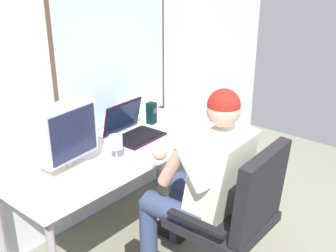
# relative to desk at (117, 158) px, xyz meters

# --- Properties ---
(wall_rear) EXTENTS (5.61, 0.08, 2.87)m
(wall_rear) POSITION_rel_desk_xyz_m (-0.15, 0.41, 0.77)
(wall_rear) COLOR silver
(wall_rear) RESTS_ON ground
(desk) EXTENTS (1.65, 0.70, 0.73)m
(desk) POSITION_rel_desk_xyz_m (0.00, 0.00, 0.00)
(desk) COLOR gray
(desk) RESTS_ON ground
(office_chair) EXTENTS (0.63, 0.58, 0.98)m
(office_chair) POSITION_rel_desk_xyz_m (0.11, -0.92, -0.09)
(office_chair) COLOR black
(office_chair) RESTS_ON ground
(person_seated) EXTENTS (0.54, 0.78, 1.28)m
(person_seated) POSITION_rel_desk_xyz_m (0.10, -0.66, 0.02)
(person_seated) COLOR navy
(person_seated) RESTS_ON ground
(crt_monitor) EXTENTS (0.40, 0.24, 0.42)m
(crt_monitor) POSITION_rel_desk_xyz_m (-0.39, 0.01, 0.31)
(crt_monitor) COLOR beige
(crt_monitor) RESTS_ON desk
(laptop) EXTENTS (0.37, 0.32, 0.25)m
(laptop) POSITION_rel_desk_xyz_m (0.23, 0.08, 0.13)
(laptop) COLOR black
(laptop) RESTS_ON desk
(wine_glass) EXTENTS (0.09, 0.09, 0.17)m
(wine_glass) POSITION_rel_desk_xyz_m (-0.11, -0.12, 0.18)
(wine_glass) COLOR silver
(wine_glass) RESTS_ON desk
(desk_speaker) EXTENTS (0.07, 0.07, 0.17)m
(desk_speaker) POSITION_rel_desk_xyz_m (0.51, 0.13, 0.15)
(desk_speaker) COLOR black
(desk_speaker) RESTS_ON desk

